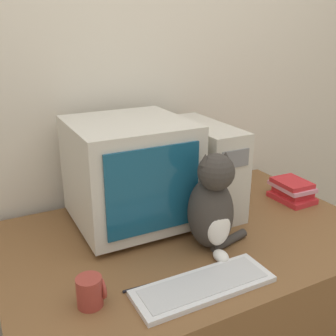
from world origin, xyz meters
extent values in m
cube|color=beige|center=(0.00, 1.01, 1.25)|extent=(7.00, 0.05, 2.50)
cube|color=brown|center=(0.00, 0.47, 0.38)|extent=(1.47, 0.95, 0.76)
cube|color=beige|center=(-0.17, 0.68, 0.77)|extent=(0.32, 0.27, 0.02)
cube|color=beige|center=(-0.17, 0.68, 0.99)|extent=(0.46, 0.46, 0.42)
cube|color=navy|center=(-0.17, 0.45, 0.99)|extent=(0.37, 0.01, 0.33)
cube|color=beige|center=(0.18, 0.67, 0.96)|extent=(0.18, 0.46, 0.39)
cube|color=slate|center=(0.18, 0.43, 1.07)|extent=(0.13, 0.01, 0.07)
cube|color=silver|center=(-0.14, 0.15, 0.77)|extent=(0.47, 0.16, 0.02)
cube|color=silver|center=(-0.14, 0.15, 0.78)|extent=(0.42, 0.13, 0.00)
ellipsoid|color=#38332D|center=(0.02, 0.36, 0.90)|extent=(0.19, 0.21, 0.28)
ellipsoid|color=white|center=(0.01, 0.29, 0.88)|extent=(0.10, 0.07, 0.15)
sphere|color=#38332D|center=(0.02, 0.33, 1.07)|extent=(0.15, 0.15, 0.13)
cone|color=#38332D|center=(-0.03, 0.34, 1.13)|extent=(0.04, 0.04, 0.04)
cone|color=#38332D|center=(0.05, 0.33, 1.13)|extent=(0.04, 0.04, 0.04)
ellipsoid|color=white|center=(0.00, 0.25, 0.78)|extent=(0.06, 0.08, 0.04)
cylinder|color=#38332D|center=(0.09, 0.33, 0.78)|extent=(0.18, 0.08, 0.03)
cube|color=red|center=(0.60, 0.53, 0.77)|extent=(0.15, 0.20, 0.03)
cube|color=red|center=(0.61, 0.54, 0.80)|extent=(0.13, 0.16, 0.03)
cube|color=pink|center=(0.61, 0.54, 0.83)|extent=(0.15, 0.20, 0.02)
cube|color=red|center=(0.60, 0.54, 0.85)|extent=(0.14, 0.17, 0.02)
cylinder|color=black|center=(-0.30, 0.24, 0.76)|extent=(0.15, 0.02, 0.01)
cylinder|color=#9E382D|center=(-0.49, 0.24, 0.81)|extent=(0.08, 0.08, 0.10)
torus|color=#9E382D|center=(-0.45, 0.24, 0.81)|extent=(0.01, 0.07, 0.07)
camera|label=1|loc=(-0.73, -0.74, 1.56)|focal=42.00mm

